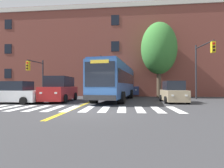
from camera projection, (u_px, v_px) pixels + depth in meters
ground_plane at (89, 111)px, 9.91m from camera, size 120.00×120.00×0.00m
crosswalk at (79, 109)px, 11.11m from camera, size 12.58×3.44×0.01m
lane_line_yellow_inner at (105, 96)px, 25.08m from camera, size 0.12×36.00×0.01m
lane_line_yellow_outer at (106, 96)px, 25.06m from camera, size 0.12×36.00×0.01m
city_bus at (116, 81)px, 17.71m from camera, size 3.80×11.77×3.54m
car_red_near_lane at (60, 90)px, 16.10m from camera, size 2.44×5.26×2.30m
car_tan_far_lane at (173, 93)px, 15.21m from camera, size 1.95×3.75×1.87m
car_navy_behind_bus at (130, 88)px, 25.66m from camera, size 2.56×4.81×2.21m
car_white_cross_street at (17, 93)px, 14.47m from camera, size 4.05×2.14×1.83m
traffic_light_near_corner at (202, 61)px, 17.69m from camera, size 0.51×3.67×5.90m
traffic_light_far_corner at (36, 72)px, 20.13m from camera, size 0.47×3.03×4.58m
traffic_light_overhead at (104, 69)px, 20.56m from camera, size 0.34×3.68×5.14m
street_tree_curbside_large at (159, 49)px, 21.73m from camera, size 6.01×5.96×9.35m
building_facade at (117, 54)px, 27.26m from camera, size 39.41×6.80×12.93m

